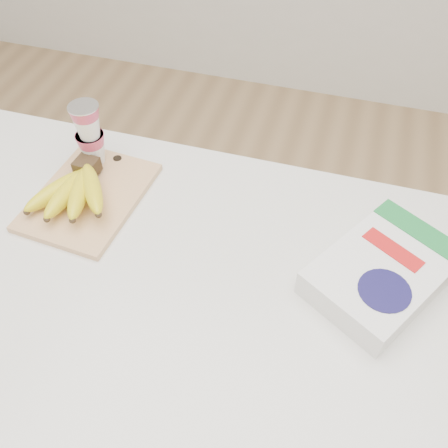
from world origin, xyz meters
name	(u,v)px	position (x,y,z in m)	size (l,w,h in m)	color
room	(93,15)	(0.00, 0.00, 1.35)	(4.00, 4.00, 4.00)	tan
table	(165,370)	(0.00, 0.00, 0.42)	(1.13, 0.75, 0.85)	silver
cutting_board	(89,197)	(-0.19, 0.15, 0.86)	(0.21, 0.29, 0.01)	#DAAF77
bananas	(75,189)	(-0.21, 0.13, 0.89)	(0.19, 0.20, 0.07)	#382816
yogurt_stack	(89,133)	(-0.22, 0.25, 0.95)	(0.07, 0.07, 0.15)	white
cereal_box	(383,272)	(0.43, 0.10, 0.88)	(0.30, 0.33, 0.06)	white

